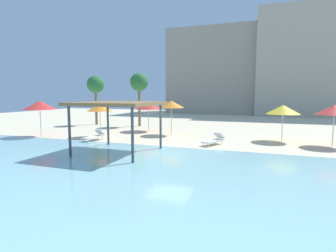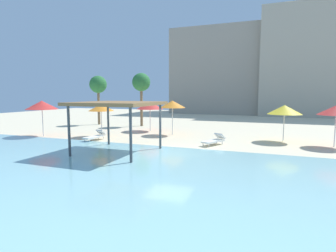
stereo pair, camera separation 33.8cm
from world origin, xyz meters
name	(u,v)px [view 1 (the left image)]	position (x,y,z in m)	size (l,w,h in m)	color
ground_plane	(169,153)	(0.00, 0.00, 0.00)	(80.00, 80.00, 0.00)	beige
lagoon_water	(125,179)	(0.00, -5.25, 0.02)	(44.00, 13.50, 0.04)	#8CC6CC
shade_pavilion	(118,105)	(-2.72, -1.08, 2.76)	(4.42, 4.42, 2.93)	#42474C
beach_umbrella_red_0	(335,110)	(9.31, 5.40, 2.36)	(2.26, 2.26, 2.68)	silver
beach_umbrella_yellow_1	(283,110)	(6.33, 6.42, 2.28)	(2.35, 2.35, 2.60)	silver
beach_umbrella_orange_3	(171,104)	(-2.20, 6.64, 2.55)	(2.17, 2.17, 2.85)	silver
beach_umbrella_red_4	(40,105)	(-11.66, 2.16, 2.51)	(2.49, 2.49, 2.86)	silver
beach_umbrella_orange_5	(100,108)	(-7.17, 3.74, 2.32)	(2.01, 2.01, 2.60)	silver
beach_umbrella_red_6	(148,105)	(-4.93, 8.13, 2.35)	(2.48, 2.48, 2.69)	silver
lounge_chair_0	(95,136)	(-6.51, 2.03, 0.33)	(0.83, 1.96, 0.74)	white
lounge_chair_1	(214,140)	(2.00, 3.34, 0.33)	(1.37, 1.97, 0.74)	white
palm_tree_0	(96,85)	(-12.58, 11.06, 4.35)	(1.90, 1.90, 5.40)	brown
palm_tree_1	(139,83)	(-7.44, 11.41, 4.52)	(1.90, 1.90, 5.59)	brown
hotel_block_0	(227,72)	(-1.68, 35.96, 7.31)	(19.74, 11.05, 14.62)	#9E9384
hotel_block_1	(335,62)	(14.93, 33.92, 8.21)	(22.84, 9.86, 16.42)	#B2A893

